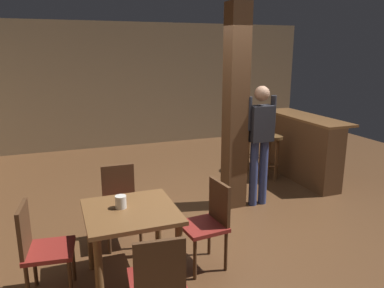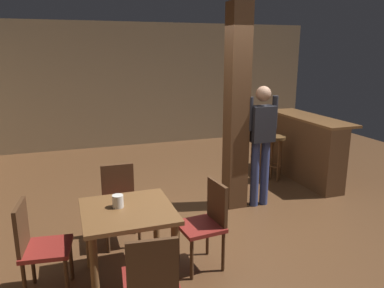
# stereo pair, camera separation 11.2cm
# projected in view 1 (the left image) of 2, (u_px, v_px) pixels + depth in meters

# --- Properties ---
(ground_plane) EXTENTS (10.80, 10.80, 0.00)m
(ground_plane) POSITION_uv_depth(u_px,v_px,m) (227.00, 220.00, 4.97)
(ground_plane) COLOR #4C301C
(wall_back) EXTENTS (8.00, 0.10, 2.80)m
(wall_back) POSITION_uv_depth(u_px,v_px,m) (145.00, 85.00, 8.72)
(wall_back) COLOR #756047
(wall_back) RESTS_ON ground_plane
(pillar) EXTENTS (0.28, 0.28, 2.80)m
(pillar) POSITION_uv_depth(u_px,v_px,m) (236.00, 109.00, 5.12)
(pillar) COLOR #4C301C
(pillar) RESTS_ON ground_plane
(dining_table) EXTENTS (0.85, 0.85, 0.75)m
(dining_table) POSITION_uv_depth(u_px,v_px,m) (131.00, 223.00, 3.53)
(dining_table) COLOR brown
(dining_table) RESTS_ON ground_plane
(chair_south) EXTENTS (0.46, 0.46, 0.89)m
(chair_south) POSITION_uv_depth(u_px,v_px,m) (158.00, 280.00, 2.82)
(chair_south) COLOR maroon
(chair_south) RESTS_ON ground_plane
(chair_east) EXTENTS (0.46, 0.46, 0.89)m
(chair_east) POSITION_uv_depth(u_px,v_px,m) (209.00, 220.00, 3.82)
(chair_east) COLOR maroon
(chair_east) RESTS_ON ground_plane
(chair_north) EXTENTS (0.43, 0.43, 0.89)m
(chair_north) POSITION_uv_depth(u_px,v_px,m) (120.00, 200.00, 4.31)
(chair_north) COLOR maroon
(chair_north) RESTS_ON ground_plane
(chair_west) EXTENTS (0.47, 0.47, 0.89)m
(chair_west) POSITION_uv_depth(u_px,v_px,m) (40.00, 246.00, 3.32)
(chair_west) COLOR maroon
(chair_west) RESTS_ON ground_plane
(napkin_cup) EXTENTS (0.11, 0.11, 0.12)m
(napkin_cup) POSITION_uv_depth(u_px,v_px,m) (121.00, 202.00, 3.52)
(napkin_cup) COLOR beige
(napkin_cup) RESTS_ON dining_table
(standing_person) EXTENTS (0.47, 0.21, 1.72)m
(standing_person) POSITION_uv_depth(u_px,v_px,m) (260.00, 137.00, 5.24)
(standing_person) COLOR black
(standing_person) RESTS_ON ground_plane
(bar_counter) EXTENTS (0.56, 1.84, 1.09)m
(bar_counter) POSITION_uv_depth(u_px,v_px,m) (299.00, 147.00, 6.50)
(bar_counter) COLOR brown
(bar_counter) RESTS_ON ground_plane
(bar_stool_near) EXTENTS (0.33, 0.33, 0.78)m
(bar_stool_near) POSITION_uv_depth(u_px,v_px,m) (273.00, 147.00, 6.38)
(bar_stool_near) COLOR #4C3319
(bar_stool_near) RESTS_ON ground_plane
(bar_stool_mid) EXTENTS (0.38, 0.38, 0.79)m
(bar_stool_mid) POSITION_uv_depth(u_px,v_px,m) (255.00, 139.00, 6.89)
(bar_stool_mid) COLOR #4C3319
(bar_stool_mid) RESTS_ON ground_plane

